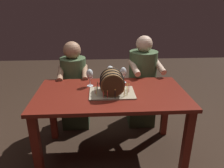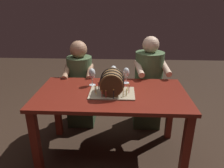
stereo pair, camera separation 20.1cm
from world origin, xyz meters
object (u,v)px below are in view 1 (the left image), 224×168
at_px(barrel_cake, 112,83).
at_px(wine_glass_empty, 123,72).
at_px(wine_glass_white, 110,71).
at_px(dining_table, 111,102).
at_px(wine_glass_rose, 90,75).
at_px(person_seated_left, 75,90).
at_px(person_seated_right, 142,85).

xyz_separation_m(barrel_cake, wine_glass_empty, (0.14, 0.28, 0.01)).
distance_m(barrel_cake, wine_glass_white, 0.34).
height_order(dining_table, wine_glass_rose, wine_glass_rose).
distance_m(wine_glass_rose, person_seated_left, 0.62).
height_order(barrel_cake, wine_glass_white, barrel_cake).
xyz_separation_m(barrel_cake, wine_glass_white, (-0.00, 0.34, 0.01)).
xyz_separation_m(dining_table, wine_glass_empty, (0.14, 0.26, 0.23)).
xyz_separation_m(dining_table, barrel_cake, (0.01, -0.03, 0.22)).
bearing_deg(wine_glass_empty, wine_glass_white, 159.15).
bearing_deg(person_seated_right, wine_glass_white, -143.40).
relative_size(wine_glass_empty, person_seated_left, 0.16).
bearing_deg(wine_glass_empty, wine_glass_rose, -167.81).
bearing_deg(barrel_cake, person_seated_left, 123.92).
relative_size(dining_table, wine_glass_white, 8.29).
xyz_separation_m(wine_glass_white, person_seated_right, (0.43, 0.32, -0.31)).
xyz_separation_m(wine_glass_rose, wine_glass_white, (0.22, 0.13, -0.00)).
height_order(wine_glass_white, person_seated_left, person_seated_left).
bearing_deg(wine_glass_empty, person_seated_left, 147.27).
xyz_separation_m(dining_table, wine_glass_rose, (-0.21, 0.18, 0.24)).
relative_size(person_seated_left, person_seated_right, 0.95).
distance_m(dining_table, wine_glass_rose, 0.37).
distance_m(barrel_cake, person_seated_right, 0.84).
height_order(barrel_cake, wine_glass_empty, barrel_cake).
xyz_separation_m(wine_glass_white, person_seated_left, (-0.44, 0.32, -0.35)).
bearing_deg(dining_table, person_seated_left, 124.76).
bearing_deg(dining_table, barrel_cake, -78.41).
relative_size(barrel_cake, wine_glass_white, 2.44).
height_order(wine_glass_white, person_seated_right, person_seated_right).
height_order(person_seated_left, person_seated_right, person_seated_right).
bearing_deg(dining_table, wine_glass_empty, 60.52).
bearing_deg(barrel_cake, wine_glass_empty, 64.05).
bearing_deg(person_seated_right, barrel_cake, -123.22).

